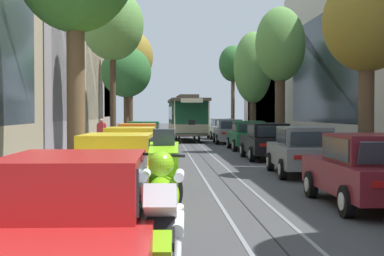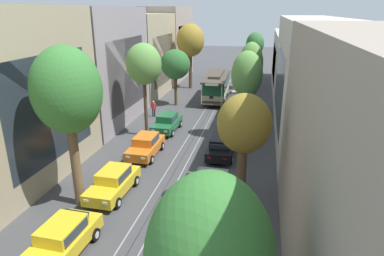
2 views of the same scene
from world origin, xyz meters
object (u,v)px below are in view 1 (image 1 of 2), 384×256
(parked_car_green_fifth_left, at_px, (144,137))
(cable_car_trolley, at_px, (187,118))
(street_tree_kerb_left_fourth, at_px, (126,72))
(street_tree_kerb_right_far, at_px, (233,65))
(parked_car_red_near_left, at_px, (73,227))
(parked_car_silver_far_right, at_px, (221,128))
(parked_car_green_fifth_right, at_px, (248,135))
(parked_car_grey_mid_right, at_px, (303,151))
(parked_car_black_fourth_right, at_px, (267,141))
(pedestrian_on_left_pavement, at_px, (101,131))
(street_tree_kerb_left_mid, at_px, (113,26))
(parked_car_yellow_mid_left, at_px, (131,153))
(street_tree_kerb_right_mid, at_px, (280,48))
(street_tree_kerb_right_second, at_px, (367,26))
(parked_car_yellow_second_left, at_px, (117,170))
(parked_car_grey_sixth_right, at_px, (229,131))
(street_tree_kerb_right_fourth, at_px, (253,68))
(motorcycle_with_rider, at_px, (163,215))
(parked_car_maroon_second_right, at_px, (367,170))
(parked_car_orange_fourth_left, at_px, (138,143))
(street_tree_kerb_left_far, at_px, (130,58))
(fire_hydrant, at_px, (58,185))

(parked_car_green_fifth_left, height_order, cable_car_trolley, cable_car_trolley)
(street_tree_kerb_left_fourth, relative_size, street_tree_kerb_right_far, 0.83)
(parked_car_red_near_left, distance_m, parked_car_silver_far_right, 38.36)
(parked_car_green_fifth_left, bearing_deg, parked_car_green_fifth_right, 16.15)
(parked_car_grey_mid_right, bearing_deg, parked_car_green_fifth_right, 89.70)
(parked_car_black_fourth_right, relative_size, pedestrian_on_left_pavement, 2.59)
(street_tree_kerb_right_far, bearing_deg, cable_car_trolley, -122.91)
(street_tree_kerb_right_far, bearing_deg, street_tree_kerb_left_mid, -112.16)
(parked_car_yellow_mid_left, xyz_separation_m, parked_car_green_fifth_right, (5.65, 13.17, 0.00))
(street_tree_kerb_left_fourth, bearing_deg, street_tree_kerb_right_far, 50.60)
(street_tree_kerb_right_mid, relative_size, street_tree_kerb_right_far, 0.97)
(parked_car_red_near_left, distance_m, pedestrian_on_left_pavement, 27.31)
(parked_car_green_fifth_left, xyz_separation_m, street_tree_kerb_right_second, (7.47, -11.38, 4.01))
(parked_car_yellow_second_left, xyz_separation_m, parked_car_grey_sixth_right, (5.39, 25.18, 0.00))
(parked_car_green_fifth_left, bearing_deg, street_tree_kerb_right_fourth, 50.27)
(parked_car_silver_far_right, relative_size, motorcycle_with_rider, 2.34)
(parked_car_maroon_second_right, height_order, pedestrian_on_left_pavement, pedestrian_on_left_pavement)
(parked_car_yellow_second_left, distance_m, parked_car_orange_fourth_left, 11.39)
(street_tree_kerb_left_fourth, height_order, street_tree_kerb_right_far, street_tree_kerb_right_far)
(parked_car_red_near_left, height_order, parked_car_grey_sixth_right, same)
(parked_car_grey_sixth_right, bearing_deg, parked_car_yellow_second_left, -102.09)
(parked_car_orange_fourth_left, distance_m, street_tree_kerb_right_fourth, 16.19)
(parked_car_maroon_second_right, bearing_deg, street_tree_kerb_left_far, 101.37)
(parked_car_yellow_mid_left, height_order, pedestrian_on_left_pavement, pedestrian_on_left_pavement)
(parked_car_yellow_second_left, relative_size, parked_car_silver_far_right, 1.01)
(parked_car_maroon_second_right, bearing_deg, parked_car_yellow_second_left, 178.08)
(street_tree_kerb_right_far, bearing_deg, street_tree_kerb_left_far, -173.76)
(parked_car_silver_far_right, distance_m, cable_car_trolley, 3.63)
(street_tree_kerb_right_mid, height_order, fire_hydrant, street_tree_kerb_right_mid)
(parked_car_green_fifth_left, bearing_deg, parked_car_orange_fourth_left, -90.71)
(parked_car_red_near_left, height_order, parked_car_yellow_second_left, same)
(parked_car_green_fifth_right, bearing_deg, street_tree_kerb_right_mid, -55.47)
(parked_car_maroon_second_right, distance_m, cable_car_trolley, 29.90)
(parked_car_green_fifth_left, xyz_separation_m, fire_hydrant, (-1.38, -16.58, -0.38))
(parked_car_red_near_left, xyz_separation_m, parked_car_green_fifth_left, (0.03, 23.21, 0.00))
(street_tree_kerb_right_mid, height_order, cable_car_trolley, street_tree_kerb_right_mid)
(parked_car_orange_fourth_left, height_order, parked_car_maroon_second_right, same)
(parked_car_silver_far_right, relative_size, fire_hydrant, 5.22)
(parked_car_black_fourth_right, height_order, parked_car_silver_far_right, same)
(street_tree_kerb_right_mid, bearing_deg, street_tree_kerb_right_second, -87.39)
(parked_car_yellow_mid_left, distance_m, parked_car_grey_mid_right, 5.62)
(street_tree_kerb_left_mid, bearing_deg, parked_car_grey_sixth_right, 54.89)
(parked_car_silver_far_right, bearing_deg, parked_car_orange_fourth_left, -105.28)
(parked_car_orange_fourth_left, bearing_deg, street_tree_kerb_right_second, -37.20)
(street_tree_kerb_right_second, height_order, motorcycle_with_rider, street_tree_kerb_right_second)
(parked_car_red_near_left, xyz_separation_m, motorcycle_with_rider, (0.98, -0.27, 0.18))
(street_tree_kerb_left_mid, relative_size, motorcycle_with_rider, 4.27)
(parked_car_black_fourth_right, height_order, street_tree_kerb_right_second, street_tree_kerb_right_second)
(parked_car_green_fifth_left, distance_m, parked_car_maroon_second_right, 18.06)
(street_tree_kerb_right_fourth, bearing_deg, cable_car_trolley, 134.76)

